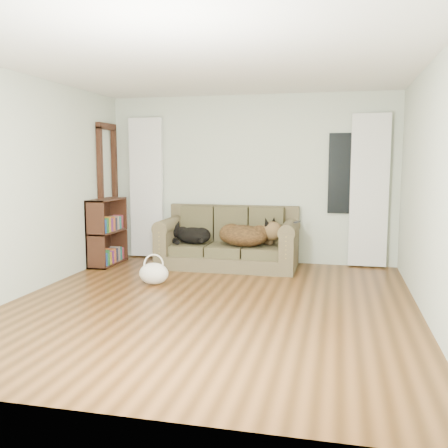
% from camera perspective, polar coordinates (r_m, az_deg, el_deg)
% --- Properties ---
extents(floor, '(5.00, 5.00, 0.00)m').
position_cam_1_polar(floor, '(5.63, -1.60, -9.16)').
color(floor, '#43280F').
rests_on(floor, ground).
extents(ceiling, '(5.00, 5.00, 0.00)m').
position_cam_1_polar(ceiling, '(5.50, -1.70, 17.82)').
color(ceiling, white).
rests_on(ceiling, ground).
extents(wall_back, '(4.50, 0.04, 2.60)m').
position_cam_1_polar(wall_back, '(7.85, 2.99, 5.12)').
color(wall_back, beige).
rests_on(wall_back, ground).
extents(wall_left, '(0.04, 5.00, 2.60)m').
position_cam_1_polar(wall_left, '(6.36, -21.70, 4.11)').
color(wall_left, beige).
rests_on(wall_left, ground).
extents(wall_right, '(0.04, 5.00, 2.60)m').
position_cam_1_polar(wall_right, '(5.31, 22.61, 3.55)').
color(wall_right, beige).
rests_on(wall_right, ground).
extents(curtain_left, '(0.55, 0.08, 2.25)m').
position_cam_1_polar(curtain_left, '(8.25, -8.85, 4.10)').
color(curtain_left, white).
rests_on(curtain_left, ground).
extents(curtain_right, '(0.55, 0.08, 2.25)m').
position_cam_1_polar(curtain_right, '(7.67, 16.26, 3.67)').
color(curtain_right, white).
rests_on(curtain_right, ground).
extents(window_pane, '(0.50, 0.03, 1.20)m').
position_cam_1_polar(window_pane, '(7.70, 13.70, 5.62)').
color(window_pane, black).
rests_on(window_pane, wall_back).
extents(door_casing, '(0.07, 0.60, 2.10)m').
position_cam_1_polar(door_casing, '(8.12, -13.09, 3.24)').
color(door_casing, black).
rests_on(door_casing, ground).
extents(sofa, '(2.04, 0.88, 0.83)m').
position_cam_1_polar(sofa, '(7.47, 0.45, -1.54)').
color(sofa, '#44402C').
rests_on(sofa, floor).
extents(dog_black_lab, '(0.71, 0.64, 0.25)m').
position_cam_1_polar(dog_black_lab, '(7.55, -3.78, -1.22)').
color(dog_black_lab, black).
rests_on(dog_black_lab, sofa).
extents(dog_shepherd, '(0.91, 0.75, 0.35)m').
position_cam_1_polar(dog_shepherd, '(7.30, 2.60, -1.44)').
color(dog_shepherd, black).
rests_on(dog_shepherd, sofa).
extents(tv_remote, '(0.10, 0.20, 0.02)m').
position_cam_1_polar(tv_remote, '(7.13, 8.34, 0.24)').
color(tv_remote, black).
rests_on(tv_remote, sofa).
extents(tote_bag, '(0.46, 0.40, 0.28)m').
position_cam_1_polar(tote_bag, '(6.54, -8.03, -5.47)').
color(tote_bag, '#EDE5CF').
rests_on(tote_bag, floor).
extents(bookshelf, '(0.40, 0.84, 1.02)m').
position_cam_1_polar(bookshelf, '(7.87, -13.20, -0.91)').
color(bookshelf, black).
rests_on(bookshelf, floor).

